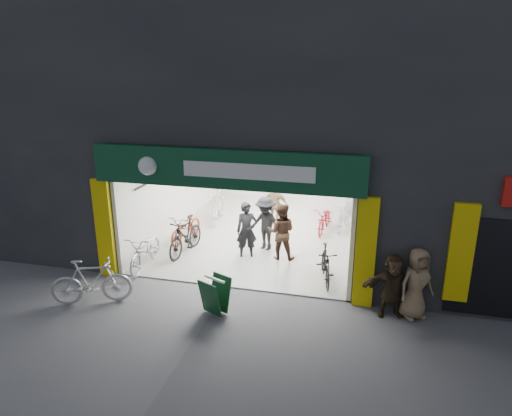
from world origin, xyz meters
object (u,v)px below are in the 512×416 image
at_px(parked_bike, 91,281).
at_px(sandwich_board, 215,295).
at_px(pedestrian_near, 416,284).
at_px(bike_right_front, 326,265).
at_px(bike_left_front, 146,250).

bearing_deg(parked_bike, sandwich_board, -107.07).
distance_m(parked_bike, pedestrian_near, 7.26).
xyz_separation_m(parked_bike, sandwich_board, (2.90, 0.26, -0.09)).
distance_m(bike_right_front, parked_bike, 5.64).
height_order(bike_left_front, pedestrian_near, pedestrian_near).
relative_size(bike_right_front, sandwich_board, 1.91).
bearing_deg(sandwich_board, bike_left_front, 169.12).
height_order(bike_right_front, parked_bike, parked_bike).
distance_m(bike_left_front, sandwich_board, 3.16).
distance_m(bike_right_front, pedestrian_near, 2.40).
bearing_deg(bike_left_front, pedestrian_near, -11.94).
bearing_deg(bike_left_front, parked_bike, -102.73).
height_order(bike_left_front, sandwich_board, bike_left_front).
relative_size(bike_right_front, pedestrian_near, 0.98).
bearing_deg(bike_right_front, bike_left_front, 171.95).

